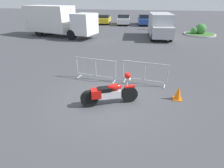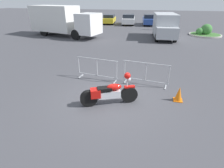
{
  "view_description": "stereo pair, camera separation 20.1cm",
  "coord_description": "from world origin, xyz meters",
  "views": [
    {
      "loc": [
        1.36,
        -5.89,
        3.64
      ],
      "look_at": [
        0.04,
        0.05,
        0.65
      ],
      "focal_mm": 28.0,
      "sensor_mm": 36.0,
      "label": 1
    },
    {
      "loc": [
        1.55,
        -5.84,
        3.64
      ],
      "look_at": [
        0.04,
        0.05,
        0.65
      ],
      "focal_mm": 28.0,
      "sensor_mm": 36.0,
      "label": 2
    }
  ],
  "objects": [
    {
      "name": "ground_plane",
      "position": [
        0.0,
        0.0,
        0.0
      ],
      "size": [
        120.0,
        120.0,
        0.0
      ],
      "primitive_type": "plane",
      "color": "#424247"
    },
    {
      "name": "motorcycle",
      "position": [
        0.04,
        -0.35,
        0.47
      ],
      "size": [
        2.05,
        1.1,
        1.24
      ],
      "rotation": [
        0.0,
        0.0,
        0.44
      ],
      "color": "black",
      "rests_on": "ground"
    },
    {
      "name": "crowd_barrier_near",
      "position": [
        -1.13,
        1.68,
        0.55
      ],
      "size": [
        2.12,
        0.66,
        1.07
      ],
      "rotation": [
        0.0,
        0.0,
        -0.11
      ],
      "color": "#9EA0A5",
      "rests_on": "ground"
    },
    {
      "name": "crowd_barrier_far",
      "position": [
        1.22,
        1.68,
        0.55
      ],
      "size": [
        2.12,
        0.66,
        1.07
      ],
      "rotation": [
        0.0,
        0.0,
        -0.11
      ],
      "color": "#9EA0A5",
      "rests_on": "ground"
    },
    {
      "name": "box_truck",
      "position": [
        -8.3,
        11.45,
        1.64
      ],
      "size": [
        8.01,
        3.92,
        2.98
      ],
      "rotation": [
        0.0,
        0.0,
        -0.23
      ],
      "color": "silver",
      "rests_on": "ground"
    },
    {
      "name": "delivery_van",
      "position": [
        2.12,
        13.0,
        1.24
      ],
      "size": [
        2.45,
        5.17,
        2.31
      ],
      "rotation": [
        0.0,
        0.0,
        -1.47
      ],
      "color": "#B2B7BC",
      "rests_on": "ground"
    },
    {
      "name": "parked_car_green",
      "position": [
        -12.33,
        22.58,
        0.77
      ],
      "size": [
        2.35,
        4.65,
        1.51
      ],
      "rotation": [
        0.0,
        0.0,
        1.7
      ],
      "color": "#236B38",
      "rests_on": "ground"
    },
    {
      "name": "parked_car_maroon",
      "position": [
        -9.22,
        22.49,
        0.72
      ],
      "size": [
        2.22,
        4.38,
        1.43
      ],
      "rotation": [
        0.0,
        0.0,
        1.7
      ],
      "color": "maroon",
      "rests_on": "ground"
    },
    {
      "name": "parked_car_yellow",
      "position": [
        -6.11,
        22.36,
        0.7
      ],
      "size": [
        2.15,
        4.24,
        1.38
      ],
      "rotation": [
        0.0,
        0.0,
        1.7
      ],
      "color": "yellow",
      "rests_on": "ground"
    },
    {
      "name": "parked_car_white",
      "position": [
        -3.0,
        22.12,
        0.76
      ],
      "size": [
        2.33,
        4.6,
        1.5
      ],
      "rotation": [
        0.0,
        0.0,
        1.7
      ],
      "color": "white",
      "rests_on": "ground"
    },
    {
      "name": "parked_car_blue",
      "position": [
        0.11,
        22.43,
        0.78
      ],
      "size": [
        2.38,
        4.71,
        1.53
      ],
      "rotation": [
        0.0,
        0.0,
        1.7
      ],
      "color": "#284799",
      "rests_on": "ground"
    },
    {
      "name": "pedestrian",
      "position": [
        1.38,
        17.97,
        0.92
      ],
      "size": [
        0.46,
        0.46,
        1.69
      ],
      "rotation": [
        0.0,
        0.0,
        5.2
      ],
      "color": "#262838",
      "rests_on": "ground"
    },
    {
      "name": "planter_island",
      "position": [
        6.48,
        15.44,
        0.35
      ],
      "size": [
        3.28,
        3.28,
        1.2
      ],
      "color": "#ADA89E",
      "rests_on": "ground"
    },
    {
      "name": "traffic_cone",
      "position": [
        2.61,
        0.55,
        0.29
      ],
      "size": [
        0.34,
        0.34,
        0.59
      ],
      "color": "orange",
      "rests_on": "ground"
    }
  ]
}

